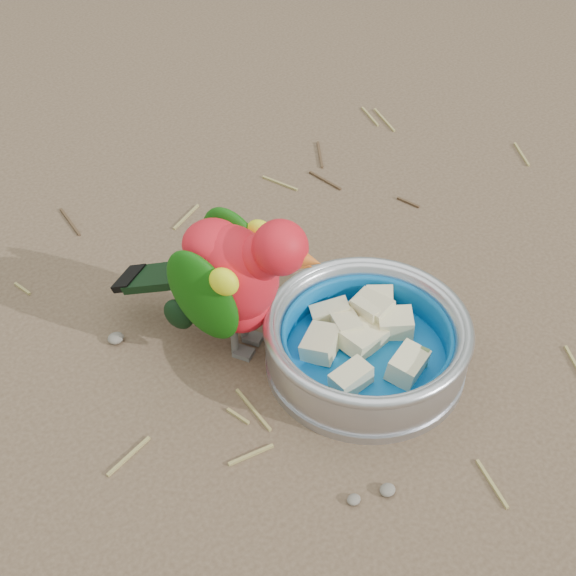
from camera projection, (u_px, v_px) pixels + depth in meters
ground at (351, 339)px, 0.86m from camera, size 60.00×60.00×0.00m
food_bowl at (365, 359)px, 0.83m from camera, size 0.21×0.21×0.02m
bowl_wall at (367, 339)px, 0.81m from camera, size 0.21×0.21×0.04m
fruit_wedges at (366, 344)px, 0.82m from camera, size 0.12×0.12×0.03m
lory_parrot at (233, 285)px, 0.80m from camera, size 0.19×0.23×0.17m
ground_debris at (346, 289)px, 0.92m from camera, size 0.90×0.80×0.01m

